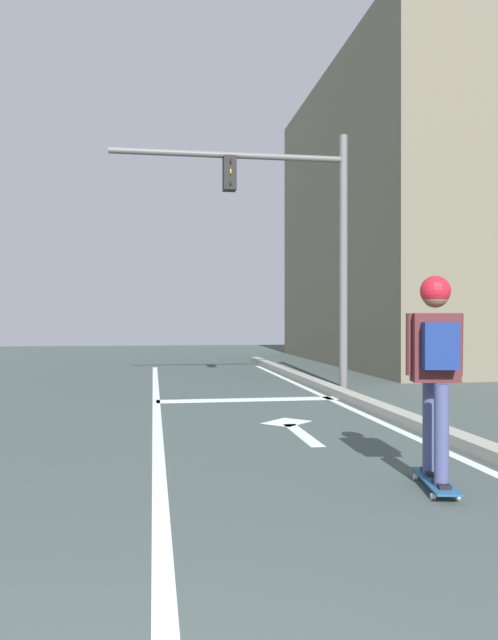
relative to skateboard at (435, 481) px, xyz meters
The scene contains 9 objects.
lane_line_center 3.34m from the skateboard, 129.73° to the left, with size 0.12×20.00×0.01m, color silver.
lane_line_curbside 2.67m from the skateboard, 74.35° to the left, with size 0.12×20.00×0.01m, color silver.
stop_bar 5.52m from the skateboard, 96.59° to the left, with size 3.01×0.40×0.01m, color silver.
lane_arrow_stem 2.43m from the skateboard, 101.45° to the left, with size 0.16×1.40×0.01m, color silver.
lane_arrow_head 3.27m from the skateboard, 98.49° to the left, with size 0.56×0.44×0.01m, color silver.
curb_strip 2.75m from the skateboard, 69.32° to the left, with size 0.24×24.00×0.14m, color #9A9B8E.
skateboard is the anchor object (origin of this frame).
skater 1.02m from the skateboard, 101.22° to the right, with size 0.44×0.61×1.60m.
traffic_signal_mast 7.71m from the skateboard, 86.42° to the left, with size 4.54×0.34×4.90m.
Camera 1 is at (0.45, -1.11, 1.34)m, focal length 34.57 mm.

